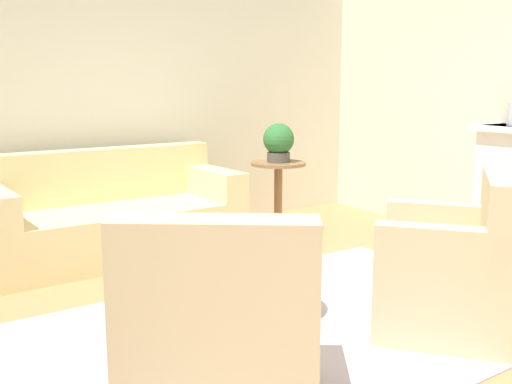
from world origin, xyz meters
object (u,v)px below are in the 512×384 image
object	(u,v)px
potted_plant_on_side_table	(279,142)
ottoman_table	(256,274)
side_table	(278,186)
armchair_left	(221,338)
armchair_right	(456,272)
couch	(111,219)

from	to	relation	value
potted_plant_on_side_table	ottoman_table	bearing A→B (deg)	-130.64
side_table	potted_plant_on_side_table	bearing A→B (deg)	0.00
side_table	armchair_left	bearing A→B (deg)	-131.42
armchair_right	potted_plant_on_side_table	world-z (taller)	potted_plant_on_side_table
armchair_right	side_table	xyz separation A→B (m)	(0.54, 2.47, 0.12)
ottoman_table	side_table	world-z (taller)	side_table
ottoman_table	couch	bearing A→B (deg)	95.95
ottoman_table	potted_plant_on_side_table	bearing A→B (deg)	49.36
couch	armchair_right	world-z (taller)	armchair_right
ottoman_table	side_table	xyz separation A→B (m)	(1.42, 1.66, 0.19)
armchair_left	armchair_right	xyz separation A→B (m)	(1.64, 0.00, 0.00)
couch	potted_plant_on_side_table	xyz separation A→B (m)	(1.62, -0.23, 0.59)
couch	armchair_left	bearing A→B (deg)	-101.73
couch	ottoman_table	distance (m)	1.90
armchair_right	ottoman_table	size ratio (longest dim) A/B	1.69
couch	armchair_left	xyz separation A→B (m)	(-0.56, -2.70, 0.04)
couch	ottoman_table	bearing A→B (deg)	-84.05
side_table	potted_plant_on_side_table	size ratio (longest dim) A/B	1.91
armchair_right	side_table	bearing A→B (deg)	77.68
couch	armchair_left	distance (m)	2.76
ottoman_table	side_table	distance (m)	2.19
armchair_right	armchair_left	bearing A→B (deg)	180.00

